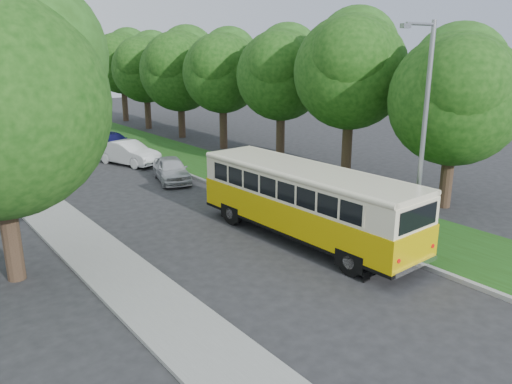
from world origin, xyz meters
TOP-DOWN VIEW (x-y plane):
  - ground at (0.00, 0.00)m, footprint 120.00×120.00m
  - curb at (3.60, 5.00)m, footprint 0.20×70.00m
  - grass_verge at (5.95, 5.00)m, footprint 4.50×70.00m
  - sidewalk at (-4.80, 5.00)m, footprint 2.20×70.00m
  - treeline at (3.15, 17.99)m, footprint 24.27×41.91m
  - lamppost_near at (4.21, -2.50)m, footprint 1.71×0.16m
  - lamppost_far at (-4.70, 16.00)m, footprint 1.71×0.16m
  - warning_sign at (-4.50, 11.98)m, footprint 0.56×0.10m
  - vintage_bus at (2.14, 0.89)m, footprint 2.90×9.88m
  - car_silver at (2.30, 11.86)m, footprint 2.65×4.26m
  - car_white at (2.13, 17.25)m, footprint 2.95×4.78m
  - car_blue at (2.93, 21.80)m, footprint 2.76×4.88m
  - car_grey at (1.40, 25.95)m, footprint 2.79×5.65m

SIDE VIEW (x-z plane):
  - ground at x=0.00m, z-range 0.00..0.00m
  - sidewalk at x=-4.80m, z-range 0.00..0.12m
  - grass_verge at x=5.95m, z-range 0.00..0.13m
  - curb at x=3.60m, z-range 0.00..0.15m
  - car_blue at x=2.93m, z-range 0.00..1.33m
  - car_silver at x=2.30m, z-range 0.00..1.35m
  - car_white at x=2.13m, z-range 0.00..1.49m
  - car_grey at x=1.40m, z-range 0.00..1.54m
  - vintage_bus at x=2.14m, z-range 0.00..2.91m
  - warning_sign at x=-4.50m, z-range 0.46..2.96m
  - lamppost_far at x=-4.70m, z-range 0.37..7.87m
  - lamppost_near at x=4.21m, z-range 0.37..8.37m
  - treeline at x=3.15m, z-range 1.20..10.66m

